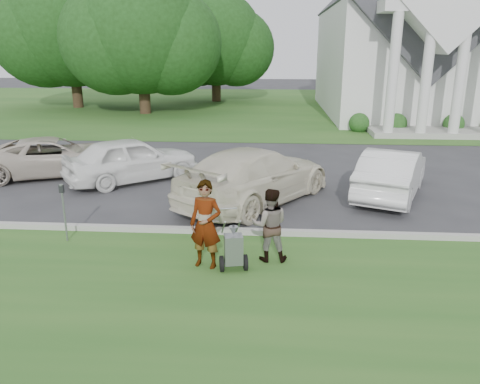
# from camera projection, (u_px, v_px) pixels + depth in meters

# --- Properties ---
(ground) EXTENTS (120.00, 120.00, 0.00)m
(ground) POSITION_uv_depth(u_px,v_px,m) (236.00, 243.00, 10.91)
(ground) COLOR #333335
(ground) RESTS_ON ground
(grass_strip) EXTENTS (80.00, 7.00, 0.01)m
(grass_strip) POSITION_uv_depth(u_px,v_px,m) (222.00, 313.00, 8.05)
(grass_strip) COLOR #2A5A1F
(grass_strip) RESTS_ON ground
(church_lawn) EXTENTS (80.00, 30.00, 0.01)m
(church_lawn) POSITION_uv_depth(u_px,v_px,m) (263.00, 106.00, 36.64)
(church_lawn) COLOR #2A5A1F
(church_lawn) RESTS_ON ground
(curb) EXTENTS (80.00, 0.18, 0.15)m
(curb) POSITION_uv_depth(u_px,v_px,m) (237.00, 232.00, 11.42)
(curb) COLOR #9E9E93
(curb) RESTS_ON ground
(church) EXTENTS (9.19, 19.00, 24.10)m
(church) POSITION_uv_depth(u_px,v_px,m) (400.00, 23.00, 30.59)
(church) COLOR white
(church) RESTS_ON ground
(tree_left) EXTENTS (10.63, 8.40, 9.71)m
(tree_left) POSITION_uv_depth(u_px,v_px,m) (141.00, 36.00, 30.89)
(tree_left) COLOR #332316
(tree_left) RESTS_ON ground
(tree_far) EXTENTS (11.64, 9.20, 10.73)m
(tree_far) POSITION_uv_depth(u_px,v_px,m) (70.00, 29.00, 33.97)
(tree_far) COLOR #332316
(tree_far) RESTS_ON ground
(tree_back) EXTENTS (9.61, 7.60, 8.89)m
(tree_back) POSITION_uv_depth(u_px,v_px,m) (215.00, 43.00, 38.36)
(tree_back) COLOR #332316
(tree_back) RESTS_ON ground
(striping_cart) EXTENTS (0.67, 1.18, 1.04)m
(striping_cart) POSITION_uv_depth(u_px,v_px,m) (233.00, 250.00, 9.47)
(striping_cart) COLOR black
(striping_cart) RESTS_ON ground
(person_left) EXTENTS (0.76, 0.59, 1.85)m
(person_left) POSITION_uv_depth(u_px,v_px,m) (206.00, 225.00, 9.50)
(person_left) COLOR #999999
(person_left) RESTS_ON ground
(person_right) EXTENTS (0.79, 0.62, 1.59)m
(person_right) POSITION_uv_depth(u_px,v_px,m) (270.00, 226.00, 9.83)
(person_right) COLOR #999999
(person_right) RESTS_ON ground
(parking_meter_near) EXTENTS (0.10, 0.09, 1.40)m
(parking_meter_near) POSITION_uv_depth(u_px,v_px,m) (64.00, 206.00, 10.77)
(parking_meter_near) COLOR gray
(parking_meter_near) RESTS_ON ground
(car_a) EXTENTS (5.32, 3.85, 1.34)m
(car_a) POSITION_uv_depth(u_px,v_px,m) (54.00, 157.00, 16.59)
(car_a) COLOR beige
(car_a) RESTS_ON ground
(car_b) EXTENTS (4.64, 4.18, 1.53)m
(car_b) POSITION_uv_depth(u_px,v_px,m) (132.00, 159.00, 15.79)
(car_b) COLOR white
(car_b) RESTS_ON ground
(car_c) EXTENTS (5.02, 5.90, 1.62)m
(car_c) POSITION_uv_depth(u_px,v_px,m) (255.00, 175.00, 13.61)
(car_c) COLOR silver
(car_c) RESTS_ON ground
(car_d) EXTENTS (3.11, 4.69, 1.46)m
(car_d) POSITION_uv_depth(u_px,v_px,m) (392.00, 173.00, 14.22)
(car_d) COLOR white
(car_d) RESTS_ON ground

